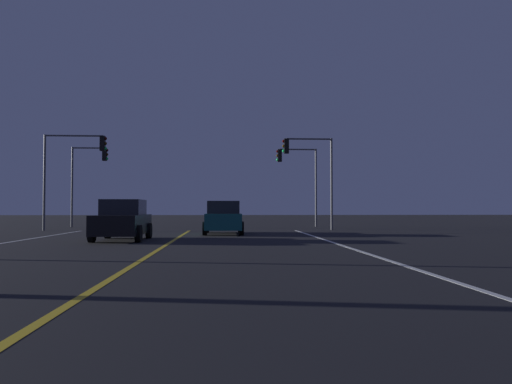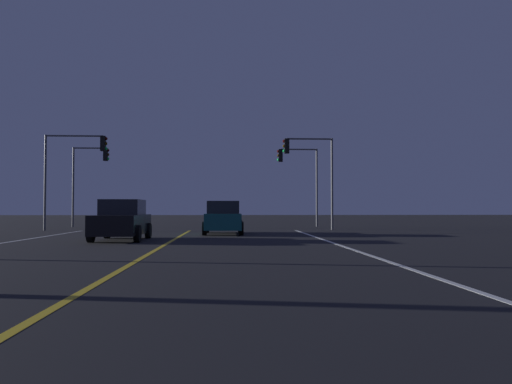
{
  "view_description": "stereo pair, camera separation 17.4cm",
  "coord_description": "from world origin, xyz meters",
  "px_view_note": "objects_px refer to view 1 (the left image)",
  "views": [
    {
      "loc": [
        2.18,
        0.81,
        1.34
      ],
      "look_at": [
        3.78,
        28.54,
        2.21
      ],
      "focal_mm": 36.07,
      "sensor_mm": 36.0,
      "label": 1
    },
    {
      "loc": [
        2.35,
        0.81,
        1.34
      ],
      "look_at": [
        3.78,
        28.54,
        2.21
      ],
      "focal_mm": 36.07,
      "sensor_mm": 36.0,
      "label": 2
    }
  ],
  "objects_px": {
    "traffic_light_far_right": "(297,169)",
    "traffic_light_near_left": "(74,159)",
    "traffic_light_far_left": "(89,168)",
    "car_ahead_far": "(223,218)",
    "traffic_light_near_right": "(308,162)",
    "car_oncoming": "(123,220)"
  },
  "relations": [
    {
      "from": "traffic_light_near_left",
      "to": "traffic_light_far_left",
      "type": "height_order",
      "value": "traffic_light_near_left"
    },
    {
      "from": "traffic_light_far_left",
      "to": "traffic_light_near_left",
      "type": "bearing_deg",
      "value": -84.02
    },
    {
      "from": "car_ahead_far",
      "to": "traffic_light_far_left",
      "type": "height_order",
      "value": "traffic_light_far_left"
    },
    {
      "from": "car_ahead_far",
      "to": "traffic_light_near_right",
      "type": "bearing_deg",
      "value": -48.45
    },
    {
      "from": "car_ahead_far",
      "to": "traffic_light_near_left",
      "type": "relative_size",
      "value": 0.75
    },
    {
      "from": "traffic_light_near_left",
      "to": "traffic_light_far_right",
      "type": "xyz_separation_m",
      "value": [
        14.19,
        5.5,
        -0.11
      ]
    },
    {
      "from": "car_oncoming",
      "to": "traffic_light_far_right",
      "type": "xyz_separation_m",
      "value": [
        9.43,
        14.91,
        3.33
      ]
    },
    {
      "from": "car_oncoming",
      "to": "traffic_light_far_right",
      "type": "height_order",
      "value": "traffic_light_far_right"
    },
    {
      "from": "car_ahead_far",
      "to": "traffic_light_near_right",
      "type": "relative_size",
      "value": 0.76
    },
    {
      "from": "traffic_light_far_right",
      "to": "traffic_light_near_left",
      "type": "bearing_deg",
      "value": 21.19
    },
    {
      "from": "car_oncoming",
      "to": "traffic_light_near_left",
      "type": "xyz_separation_m",
      "value": [
        -4.76,
        9.41,
        3.44
      ]
    },
    {
      "from": "traffic_light_far_left",
      "to": "traffic_light_far_right",
      "type": "bearing_deg",
      "value": 0.0
    },
    {
      "from": "traffic_light_far_left",
      "to": "car_ahead_far",
      "type": "bearing_deg",
      "value": -46.67
    },
    {
      "from": "traffic_light_near_left",
      "to": "traffic_light_far_left",
      "type": "distance_m",
      "value": 5.53
    },
    {
      "from": "car_ahead_far",
      "to": "traffic_light_far_left",
      "type": "bearing_deg",
      "value": 43.33
    },
    {
      "from": "traffic_light_near_right",
      "to": "traffic_light_far_right",
      "type": "relative_size",
      "value": 1.0
    },
    {
      "from": "traffic_light_near_right",
      "to": "traffic_light_far_right",
      "type": "xyz_separation_m",
      "value": [
        0.08,
        5.5,
        -0.02
      ]
    },
    {
      "from": "car_oncoming",
      "to": "traffic_light_far_right",
      "type": "bearing_deg",
      "value": 147.68
    },
    {
      "from": "car_oncoming",
      "to": "traffic_light_far_right",
      "type": "relative_size",
      "value": 0.77
    },
    {
      "from": "car_ahead_far",
      "to": "car_oncoming",
      "type": "bearing_deg",
      "value": 139.12
    },
    {
      "from": "car_oncoming",
      "to": "traffic_light_far_left",
      "type": "bearing_deg",
      "value": -160.32
    },
    {
      "from": "traffic_light_far_right",
      "to": "car_ahead_far",
      "type": "bearing_deg",
      "value": 62.48
    }
  ]
}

